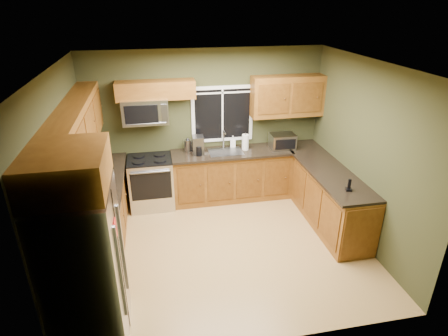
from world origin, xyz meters
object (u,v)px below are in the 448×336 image
object	(u,v)px
toaster_oven	(282,141)
soap_bottle_b	(233,141)
kettle	(188,145)
microwave	(145,111)
cordless_phone	(349,187)
range	(151,182)
paper_towel_roll	(245,142)
refrigerator	(85,268)
soap_bottle_a	(200,144)
coffee_maker	(198,146)

from	to	relation	value
toaster_oven	soap_bottle_b	distance (m)	0.90
kettle	microwave	bearing A→B (deg)	-177.04
toaster_oven	cordless_phone	xyz separation A→B (m)	(0.39, -1.75, -0.08)
range	kettle	xyz separation A→B (m)	(0.69, 0.17, 0.59)
kettle	soap_bottle_b	world-z (taller)	kettle
range	toaster_oven	distance (m)	2.47
microwave	paper_towel_roll	bearing A→B (deg)	-2.76
range	kettle	bearing A→B (deg)	13.91
kettle	cordless_phone	bearing A→B (deg)	-42.86
refrigerator	paper_towel_roll	size ratio (longest dim) A/B	5.73
soap_bottle_b	paper_towel_roll	bearing A→B (deg)	-42.91
microwave	soap_bottle_b	size ratio (longest dim) A/B	3.63
toaster_oven	kettle	xyz separation A→B (m)	(-1.70, 0.19, -0.02)
paper_towel_roll	soap_bottle_b	xyz separation A→B (m)	(-0.19, 0.18, -0.04)
toaster_oven	cordless_phone	bearing A→B (deg)	-77.41
soap_bottle_a	soap_bottle_b	world-z (taller)	soap_bottle_a
soap_bottle_b	cordless_phone	xyz separation A→B (m)	(1.26, -2.00, -0.05)
range	toaster_oven	size ratio (longest dim) A/B	2.12
paper_towel_roll	cordless_phone	xyz separation A→B (m)	(1.07, -1.83, -0.09)
coffee_maker	soap_bottle_b	world-z (taller)	coffee_maker
microwave	toaster_oven	bearing A→B (deg)	-3.71
coffee_maker	paper_towel_roll	size ratio (longest dim) A/B	1.03
cordless_phone	toaster_oven	bearing A→B (deg)	102.59
coffee_maker	soap_bottle_b	distance (m)	0.71
soap_bottle_b	cordless_phone	bearing A→B (deg)	-57.82
range	soap_bottle_a	bearing A→B (deg)	6.02
refrigerator	coffee_maker	xyz separation A→B (m)	(1.55, 2.78, 0.19)
microwave	coffee_maker	xyz separation A→B (m)	(0.86, -0.13, -0.64)
toaster_oven	coffee_maker	world-z (taller)	coffee_maker
cordless_phone	soap_bottle_a	bearing A→B (deg)	135.31
kettle	soap_bottle_b	xyz separation A→B (m)	(0.84, 0.06, -0.02)
range	microwave	world-z (taller)	microwave
toaster_oven	paper_towel_roll	world-z (taller)	paper_towel_roll
paper_towel_roll	soap_bottle_b	size ratio (longest dim) A/B	1.50
microwave	coffee_maker	distance (m)	1.08
toaster_oven	coffee_maker	distance (m)	1.54
microwave	paper_towel_roll	distance (m)	1.84
soap_bottle_a	soap_bottle_b	distance (m)	0.64
coffee_maker	soap_bottle_b	xyz separation A→B (m)	(0.67, 0.22, -0.05)
refrigerator	cordless_phone	bearing A→B (deg)	15.98
range	kettle	world-z (taller)	kettle
refrigerator	cordless_phone	xyz separation A→B (m)	(3.48, 1.00, 0.09)
paper_towel_roll	range	bearing A→B (deg)	-178.23
range	coffee_maker	world-z (taller)	coffee_maker
kettle	cordless_phone	distance (m)	2.86
range	paper_towel_roll	distance (m)	1.83
paper_towel_roll	soap_bottle_a	world-z (taller)	paper_towel_roll
range	cordless_phone	xyz separation A→B (m)	(2.79, -1.77, 0.53)
paper_towel_roll	coffee_maker	bearing A→B (deg)	-177.18
toaster_oven	paper_towel_roll	xyz separation A→B (m)	(-0.68, 0.07, 0.01)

